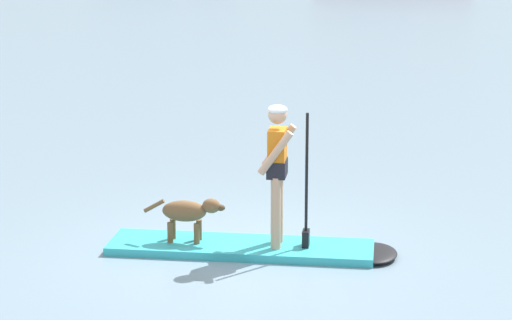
{
  "coord_description": "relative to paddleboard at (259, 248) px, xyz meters",
  "views": [
    {
      "loc": [
        2.28,
        -11.12,
        3.93
      ],
      "look_at": [
        0.0,
        1.0,
        0.9
      ],
      "focal_mm": 69.19,
      "sensor_mm": 36.0,
      "label": 1
    }
  ],
  "objects": [
    {
      "name": "ground_plane",
      "position": [
        -0.23,
        -0.01,
        -0.05
      ],
      "size": [
        400.0,
        400.0,
        0.0
      ],
      "primitive_type": "plane",
      "color": "gray"
    },
    {
      "name": "paddleboard",
      "position": [
        0.0,
        0.0,
        0.0
      ],
      "size": [
        3.52,
        0.97,
        0.1
      ],
      "color": "#33B2BF",
      "rests_on": "ground_plane"
    },
    {
      "name": "person_paddler",
      "position": [
        0.23,
        0.01,
        1.05
      ],
      "size": [
        0.62,
        0.49,
        1.72
      ],
      "color": "tan",
      "rests_on": "paddleboard"
    },
    {
      "name": "dog",
      "position": [
        -0.87,
        -0.05,
        0.42
      ],
      "size": [
        1.01,
        0.25,
        0.55
      ],
      "color": "brown",
      "rests_on": "paddleboard"
    }
  ]
}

